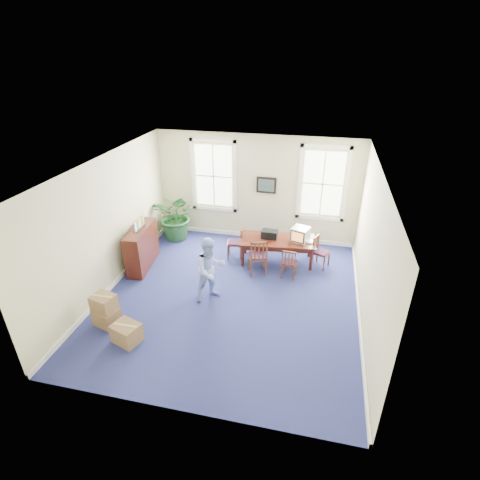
% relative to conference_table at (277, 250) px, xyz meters
% --- Properties ---
extents(floor, '(6.50, 6.50, 0.00)m').
position_rel_conference_table_xyz_m(floor, '(-0.85, -1.91, -0.35)').
color(floor, navy).
rests_on(floor, ground).
extents(ceiling, '(6.50, 6.50, 0.00)m').
position_rel_conference_table_xyz_m(ceiling, '(-0.85, -1.91, 2.85)').
color(ceiling, white).
rests_on(ceiling, ground).
extents(wall_back, '(6.50, 0.00, 6.50)m').
position_rel_conference_table_xyz_m(wall_back, '(-0.85, 1.34, 1.25)').
color(wall_back, beige).
rests_on(wall_back, ground).
extents(wall_front, '(6.50, 0.00, 6.50)m').
position_rel_conference_table_xyz_m(wall_front, '(-0.85, -5.16, 1.25)').
color(wall_front, beige).
rests_on(wall_front, ground).
extents(wall_left, '(0.00, 6.50, 6.50)m').
position_rel_conference_table_xyz_m(wall_left, '(-3.85, -1.91, 1.25)').
color(wall_left, beige).
rests_on(wall_left, ground).
extents(wall_right, '(0.00, 6.50, 6.50)m').
position_rel_conference_table_xyz_m(wall_right, '(2.15, -1.91, 1.25)').
color(wall_right, beige).
rests_on(wall_right, ground).
extents(baseboard_back, '(6.00, 0.04, 0.12)m').
position_rel_conference_table_xyz_m(baseboard_back, '(-0.85, 1.31, -0.29)').
color(baseboard_back, white).
rests_on(baseboard_back, ground).
extents(baseboard_left, '(0.04, 6.50, 0.12)m').
position_rel_conference_table_xyz_m(baseboard_left, '(-3.82, -1.91, -0.29)').
color(baseboard_left, white).
rests_on(baseboard_left, ground).
extents(baseboard_right, '(0.04, 6.50, 0.12)m').
position_rel_conference_table_xyz_m(baseboard_right, '(2.12, -1.91, -0.29)').
color(baseboard_right, white).
rests_on(baseboard_right, ground).
extents(window_left, '(1.40, 0.12, 2.20)m').
position_rel_conference_table_xyz_m(window_left, '(-2.15, 1.32, 1.55)').
color(window_left, white).
rests_on(window_left, ground).
extents(window_right, '(1.40, 0.12, 2.20)m').
position_rel_conference_table_xyz_m(window_right, '(1.05, 1.32, 1.55)').
color(window_right, white).
rests_on(window_right, ground).
extents(wall_picture, '(0.58, 0.06, 0.48)m').
position_rel_conference_table_xyz_m(wall_picture, '(-0.55, 1.29, 1.40)').
color(wall_picture, black).
rests_on(wall_picture, ground).
extents(conference_table, '(2.12, 1.14, 0.69)m').
position_rel_conference_table_xyz_m(conference_table, '(0.00, 0.00, 0.00)').
color(conference_table, '#41170E').
rests_on(conference_table, ground).
extents(crt_tv, '(0.55, 0.57, 0.39)m').
position_rel_conference_table_xyz_m(crt_tv, '(0.60, 0.05, 0.54)').
color(crt_tv, '#B7B7BC').
rests_on(crt_tv, conference_table).
extents(game_console, '(0.17, 0.20, 0.04)m').
position_rel_conference_table_xyz_m(game_console, '(0.88, 0.00, 0.37)').
color(game_console, white).
rests_on(game_console, conference_table).
extents(equipment_bag, '(0.43, 0.29, 0.21)m').
position_rel_conference_table_xyz_m(equipment_bag, '(-0.23, 0.05, 0.45)').
color(equipment_bag, black).
rests_on(equipment_bag, conference_table).
extents(chair_near_left, '(0.58, 0.58, 1.02)m').
position_rel_conference_table_xyz_m(chair_near_left, '(-0.42, -0.69, 0.17)').
color(chair_near_left, brown).
rests_on(chair_near_left, ground).
extents(chair_near_right, '(0.41, 0.41, 0.84)m').
position_rel_conference_table_xyz_m(chair_near_right, '(0.42, -0.69, 0.07)').
color(chair_near_right, brown).
rests_on(chair_near_right, ground).
extents(chair_end_left, '(0.47, 0.47, 0.91)m').
position_rel_conference_table_xyz_m(chair_end_left, '(-1.20, 0.00, 0.11)').
color(chair_end_left, brown).
rests_on(chair_end_left, ground).
extents(chair_end_right, '(0.51, 0.51, 0.87)m').
position_rel_conference_table_xyz_m(chair_end_right, '(1.20, 0.00, 0.09)').
color(chair_end_right, brown).
rests_on(chair_end_right, ground).
extents(man, '(0.97, 0.96, 1.58)m').
position_rel_conference_table_xyz_m(man, '(-1.29, -2.03, 0.44)').
color(man, '#94AAF2').
rests_on(man, ground).
extents(credenza, '(0.58, 1.51, 1.16)m').
position_rel_conference_table_xyz_m(credenza, '(-3.52, -1.02, 0.23)').
color(credenza, '#41170E').
rests_on(credenza, ground).
extents(brochure_rack, '(0.18, 0.66, 0.29)m').
position_rel_conference_table_xyz_m(brochure_rack, '(-3.50, -1.02, 0.95)').
color(brochure_rack, '#99999E').
rests_on(brochure_rack, credenza).
extents(potted_plant, '(1.48, 1.33, 1.51)m').
position_rel_conference_table_xyz_m(potted_plant, '(-3.18, 0.73, 0.41)').
color(potted_plant, '#1D4B20').
rests_on(potted_plant, ground).
extents(cardboard_boxes, '(1.70, 1.70, 0.77)m').
position_rel_conference_table_xyz_m(cardboard_boxes, '(-3.02, -3.35, 0.04)').
color(cardboard_boxes, olive).
rests_on(cardboard_boxes, ground).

